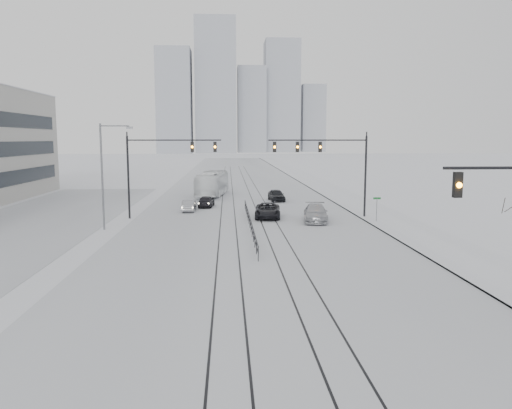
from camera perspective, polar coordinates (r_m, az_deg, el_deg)
name	(u,v)px	position (r m, az deg, el deg)	size (l,w,h in m)	color
road	(241,192)	(73.18, -1.76, 1.46)	(22.00, 260.00, 0.02)	silver
sidewalk_east	(332,191)	(74.75, 8.65, 1.56)	(5.00, 260.00, 0.16)	silver
curb	(315,191)	(74.29, 6.80, 1.54)	(0.10, 260.00, 0.12)	gray
parking_strip	(37,221)	(51.64, -23.75, -1.71)	(14.00, 60.00, 0.03)	silver
tram_rails	(246,211)	(53.34, -1.19, -0.79)	(5.30, 180.00, 0.01)	black
skyline	(239,98)	(287.37, -1.91, 12.08)	(96.00, 48.00, 72.00)	#8F949D
traffic_mast_ne	(332,159)	(48.83, 8.65, 5.13)	(9.60, 0.37, 8.00)	black
traffic_mast_nw	(159,161)	(49.24, -11.03, 4.88)	(9.10, 0.37, 8.00)	black
street_light_west	(105,169)	(44.04, -16.83, 3.93)	(2.73, 0.25, 9.00)	#595B60
median_fence	(250,222)	(43.39, -0.71, -2.03)	(0.06, 24.00, 1.00)	black
street_sign	(377,206)	(47.19, 13.64, -0.14)	(0.70, 0.06, 2.40)	#595B60
sedan_sb_inner	(206,201)	(57.01, -5.71, 0.36)	(1.57, 3.90, 1.33)	black
sedan_sb_outer	(189,206)	(53.87, -7.65, -0.13)	(1.31, 3.75, 1.23)	#95979C
sedan_nb_front	(268,211)	(48.92, 1.34, -0.71)	(2.40, 5.21, 1.45)	black
sedan_nb_right	(316,213)	(47.13, 6.82, -1.00)	(2.19, 5.40, 1.57)	#A6A8AE
sedan_nb_far	(276,195)	(62.35, 2.35, 1.06)	(1.71, 4.24, 1.45)	black
box_truck	(213,184)	(68.25, -4.99, 2.37)	(2.75, 11.74, 3.27)	white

